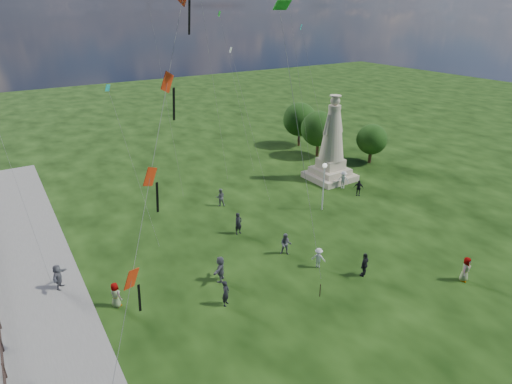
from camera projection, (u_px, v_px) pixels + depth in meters
waterfront at (25, 334)px, 23.30m from camera, size 200.00×200.00×1.51m
statue at (332, 149)px, 42.76m from camera, size 4.31×4.31×8.58m
lamppost at (324, 177)px, 36.19m from camera, size 0.40×0.40×4.30m
tree_row at (321, 127)px, 50.55m from camera, size 7.34×13.19×5.48m
person_0 at (226, 293)px, 25.20m from camera, size 0.72×0.69×1.66m
person_1 at (286, 244)px, 30.38m from camera, size 0.94×0.88×1.65m
person_2 at (319, 258)px, 28.92m from camera, size 0.98×1.03×1.45m
person_3 at (365, 265)px, 27.95m from camera, size 1.11×0.83×1.69m
person_4 at (466, 269)px, 27.45m from camera, size 0.93×0.71×1.69m
person_5 at (59, 278)px, 26.59m from camera, size 1.40×1.68×1.69m
person_6 at (238, 223)px, 33.12m from camera, size 0.72×0.54×1.79m
person_7 at (220, 197)px, 37.85m from camera, size 0.91×0.73×1.63m
person_8 at (343, 180)px, 41.49m from camera, size 1.22×1.22×1.76m
person_9 at (358, 188)px, 39.94m from camera, size 0.95×0.95×1.52m
person_10 at (116, 295)px, 25.08m from camera, size 0.79×0.92×1.60m
person_11 at (220, 269)px, 27.45m from camera, size 1.62×1.67×1.75m
red_kite_train at (167, 95)px, 18.36m from camera, size 9.81×9.35×20.83m
small_kites at (204, 29)px, 37.27m from camera, size 29.59×15.41×28.06m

